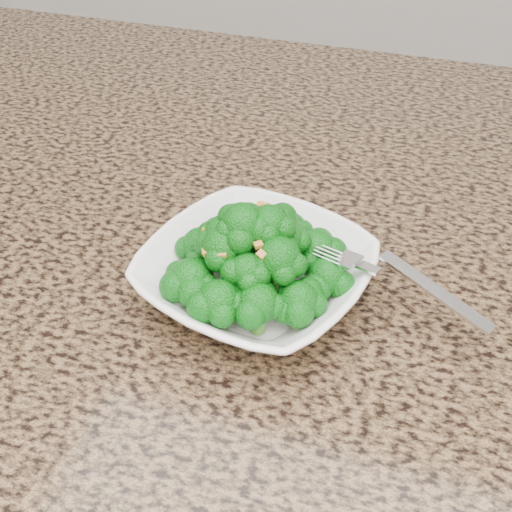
% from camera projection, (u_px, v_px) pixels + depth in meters
% --- Properties ---
extents(cabinet, '(1.55, 0.95, 0.87)m').
position_uv_depth(cabinet, '(228.00, 455.00, 1.01)').
color(cabinet, '#362016').
rests_on(cabinet, ground).
extents(granite_counter, '(1.64, 1.04, 0.03)m').
position_uv_depth(granite_counter, '(217.00, 229.00, 0.72)').
color(granite_counter, brown).
rests_on(granite_counter, cabinet).
extents(bowl, '(0.25, 0.25, 0.05)m').
position_uv_depth(bowl, '(256.00, 276.00, 0.60)').
color(bowl, white).
rests_on(bowl, granite_counter).
extents(broccoli_pile, '(0.18, 0.18, 0.07)m').
position_uv_depth(broccoli_pile, '(256.00, 226.00, 0.56)').
color(broccoli_pile, '#0B660F').
rests_on(broccoli_pile, bowl).
extents(garlic_topping, '(0.11, 0.11, 0.01)m').
position_uv_depth(garlic_topping, '(256.00, 190.00, 0.54)').
color(garlic_topping, '#C78130').
rests_on(garlic_topping, broccoli_pile).
extents(fork, '(0.18, 0.10, 0.01)m').
position_uv_depth(fork, '(373.00, 268.00, 0.56)').
color(fork, silver).
rests_on(fork, bowl).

